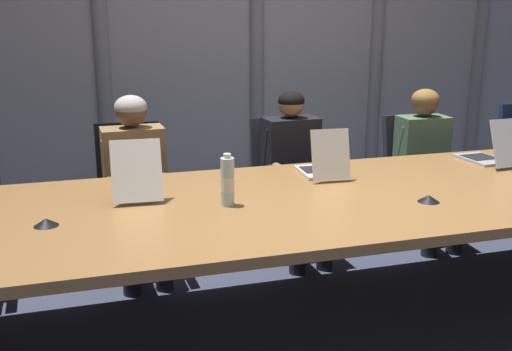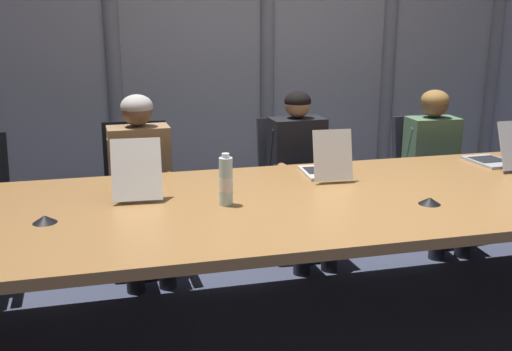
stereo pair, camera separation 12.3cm
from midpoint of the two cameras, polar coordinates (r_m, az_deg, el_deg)
name	(u,v)px [view 1 (the left image)]	position (r m, az deg, el deg)	size (l,w,h in m)	color
ground_plane	(350,319)	(3.39, 8.17, -13.89)	(15.63, 15.63, 0.00)	#383D51
conference_table	(355,215)	(3.13, 8.59, -3.88)	(5.01, 1.36, 0.75)	olive
curtain_backdrop	(247,23)	(5.01, -1.65, 14.79)	(7.82, 0.17, 3.20)	#9999A0
laptop_left_mid	(137,182)	(3.11, -12.82, -0.66)	(0.27, 0.48, 0.31)	beige
laptop_center	(322,166)	(3.38, 5.54, 0.91)	(0.24, 0.39, 0.30)	beige
laptop_right_mid	(490,154)	(3.93, 21.23, 1.98)	(0.24, 0.43, 0.30)	#A8ADB7
office_chair_left_mid	(132,214)	(4.02, -12.98, -3.78)	(0.60, 0.60, 0.96)	black
office_chair_center	(285,201)	(4.21, 2.02, -2.56)	(0.60, 0.60, 0.94)	#2D2D38
office_chair_right_mid	(418,190)	(4.66, 14.96, -1.40)	(0.60, 0.60, 0.92)	#2D2D38
person_left_mid	(136,175)	(3.78, -12.66, 0.03)	(0.42, 0.56, 1.17)	olive
person_center	(295,166)	(3.98, 3.01, 0.91)	(0.40, 0.56, 1.16)	black
person_right_mid	(427,157)	(4.43, 15.78, 1.78)	(0.39, 0.56, 1.14)	#4C6B4C
water_bottle_primary	(227,182)	(2.83, -4.08, -0.64)	(0.07, 0.07, 0.26)	silver
conference_mic_left_side	(429,198)	(3.01, 15.56, -2.21)	(0.11, 0.11, 0.04)	black
conference_mic_right_side	(46,222)	(2.76, -21.23, -4.32)	(0.11, 0.11, 0.04)	black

